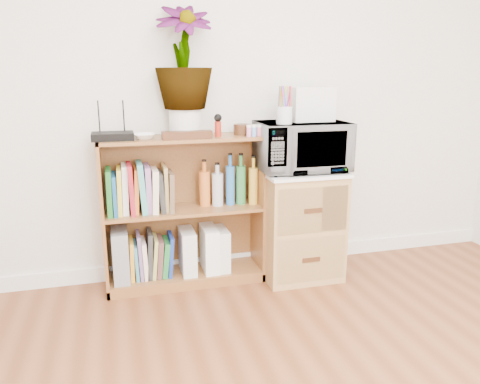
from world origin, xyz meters
name	(u,v)px	position (x,y,z in m)	size (l,w,h in m)	color
skirting_board	(232,260)	(0.00, 2.24, 0.05)	(4.00, 0.02, 0.10)	white
bookshelf	(184,212)	(-0.35, 2.10, 0.47)	(1.00, 0.30, 0.95)	brown
wicker_unit	(298,224)	(0.40, 2.02, 0.35)	(0.50, 0.45, 0.70)	#9E7542
microwave	(302,146)	(0.40, 2.02, 0.87)	(0.56, 0.38, 0.31)	silver
pen_cup	(284,115)	(0.25, 1.94, 1.08)	(0.09, 0.09, 0.10)	silver
small_appliance	(309,104)	(0.47, 2.08, 1.13)	(0.27, 0.22, 0.21)	silver
router	(113,136)	(-0.75, 2.08, 0.97)	(0.24, 0.16, 0.04)	black
white_bowl	(144,136)	(-0.57, 2.07, 0.97)	(0.13, 0.13, 0.03)	white
plant_pot	(185,123)	(-0.32, 2.12, 1.03)	(0.20, 0.20, 0.17)	silver
potted_plant	(183,57)	(-0.32, 2.12, 1.42)	(0.34, 0.34, 0.60)	#2B6D30
trinket_box	(187,135)	(-0.33, 2.00, 0.97)	(0.29, 0.07, 0.05)	#391C0F
kokeshi_doll	(218,129)	(-0.13, 2.06, 1.00)	(0.04, 0.04, 0.09)	maroon
wooden_bowl	(242,129)	(0.04, 2.11, 0.98)	(0.11, 0.11, 0.06)	#3A230F
paint_jars	(254,132)	(0.08, 2.01, 0.98)	(0.10, 0.04, 0.05)	#D97882
file_box	(121,254)	(-0.75, 2.10, 0.23)	(0.10, 0.26, 0.32)	gray
magazine_holder_left	(187,251)	(-0.34, 2.09, 0.21)	(0.09, 0.23, 0.29)	silver
magazine_holder_mid	(209,248)	(-0.19, 2.09, 0.22)	(0.09, 0.23, 0.29)	white
magazine_holder_right	(221,249)	(-0.12, 2.09, 0.21)	(0.09, 0.22, 0.27)	silver
cookbooks	(139,190)	(-0.62, 2.10, 0.64)	(0.40, 0.20, 0.31)	#1B6622
liquor_bottles	(233,182)	(-0.03, 2.10, 0.65)	(0.45, 0.07, 0.32)	orange
lower_books	(151,256)	(-0.57, 2.10, 0.20)	(0.28, 0.19, 0.30)	gold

